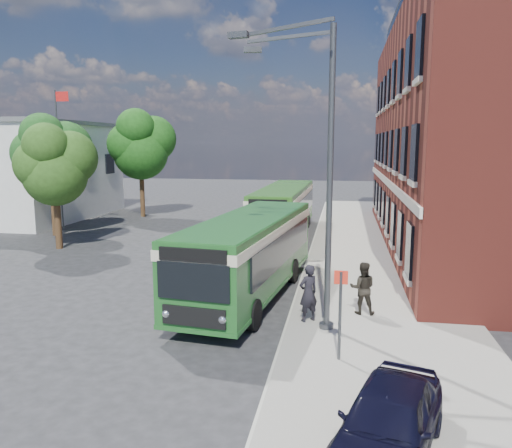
% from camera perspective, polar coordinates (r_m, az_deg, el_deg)
% --- Properties ---
extents(ground, '(120.00, 120.00, 0.00)m').
position_cam_1_polar(ground, '(18.48, -8.28, -8.88)').
color(ground, '#272729').
rests_on(ground, ground).
extents(pavement, '(6.00, 48.00, 0.15)m').
position_cam_1_polar(pavement, '(25.33, 12.92, -3.85)').
color(pavement, '#99968B').
rests_on(pavement, ground).
extents(kerb_line, '(0.12, 48.00, 0.01)m').
position_cam_1_polar(kerb_line, '(25.36, 6.01, -3.81)').
color(kerb_line, beige).
rests_on(kerb_line, ground).
extents(brick_office, '(12.10, 26.00, 14.20)m').
position_cam_1_polar(brick_office, '(29.88, 26.79, 10.69)').
color(brick_office, maroon).
rests_on(brick_office, ground).
extents(white_building, '(9.40, 13.40, 7.30)m').
position_cam_1_polar(white_building, '(41.97, -24.38, 5.64)').
color(white_building, silver).
rests_on(white_building, ground).
extents(flagpole, '(0.95, 0.10, 9.00)m').
position_cam_1_polar(flagpole, '(34.72, -21.54, 7.34)').
color(flagpole, '#3D4043').
rests_on(flagpole, ground).
extents(street_lamp, '(2.96, 2.38, 9.00)m').
position_cam_1_polar(street_lamp, '(14.70, 7.03, 5.55)').
color(street_lamp, '#3D4043').
rests_on(street_lamp, ground).
extents(bus_stop_sign, '(0.35, 0.08, 2.52)m').
position_cam_1_polar(bus_stop_sign, '(13.15, 9.60, -9.59)').
color(bus_stop_sign, '#3D4043').
rests_on(bus_stop_sign, ground).
extents(bus_front, '(3.75, 10.55, 3.02)m').
position_cam_1_polar(bus_front, '(18.56, -0.79, -2.84)').
color(bus_front, '#1E5921').
rests_on(bus_front, ground).
extents(bus_rear, '(2.88, 11.84, 3.02)m').
position_cam_1_polar(bus_rear, '(31.10, 3.21, 2.07)').
color(bus_rear, '#2F651F').
rests_on(bus_rear, ground).
extents(parked_car, '(2.67, 4.22, 1.34)m').
position_cam_1_polar(parked_car, '(9.85, 14.88, -20.96)').
color(parked_car, black).
rests_on(parked_car, pavement).
extents(pedestrian_a, '(0.79, 0.76, 1.83)m').
position_cam_1_polar(pedestrian_a, '(15.88, 5.99, -7.85)').
color(pedestrian_a, black).
rests_on(pedestrian_a, pavement).
extents(pedestrian_b, '(0.85, 0.66, 1.74)m').
position_cam_1_polar(pedestrian_b, '(16.85, 12.08, -7.17)').
color(pedestrian_b, black).
rests_on(pedestrian_b, pavement).
extents(tree_left, '(4.00, 3.80, 6.76)m').
position_cam_1_polar(tree_left, '(28.78, -22.02, 6.32)').
color(tree_left, '#3B2715').
rests_on(tree_left, ground).
extents(tree_mid, '(4.43, 4.21, 7.47)m').
position_cam_1_polar(tree_mid, '(33.10, -22.40, 7.45)').
color(tree_mid, '#3B2715').
rests_on(tree_mid, ground).
extents(tree_right, '(4.90, 4.66, 8.27)m').
position_cam_1_polar(tree_right, '(39.59, -13.01, 8.88)').
color(tree_right, '#3B2715').
rests_on(tree_right, ground).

